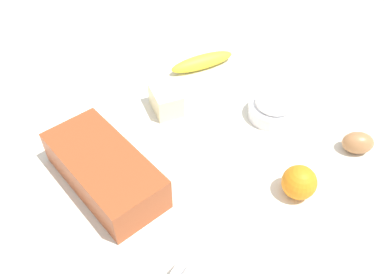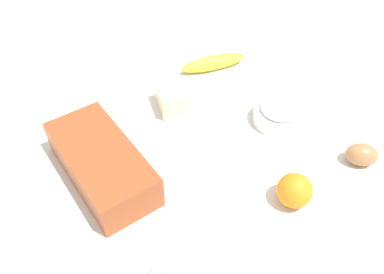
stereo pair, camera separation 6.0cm
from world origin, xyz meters
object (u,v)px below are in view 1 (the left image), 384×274
Objects in this scene: sugar_bowl at (274,108)px; butter_block at (166,100)px; banana at (202,62)px; egg_near_butter at (358,143)px; orange_fruit at (299,182)px; loaf_pan at (104,169)px.

sugar_bowl and butter_block have the same top height.
sugar_bowl is at bearing 178.22° from banana.
egg_near_butter is (-0.47, -0.04, 0.01)m from banana.
orange_fruit is 0.38m from butter_block.
loaf_pan is 0.43m from sugar_bowl.
egg_near_butter is (-0.30, -0.47, -0.02)m from loaf_pan.
sugar_bowl is 1.75× the size of orange_fruit.
loaf_pan reaches higher than butter_block.
loaf_pan is 0.47m from banana.
sugar_bowl is at bearing 13.75° from egg_near_butter.
egg_near_butter is at bearing -166.25° from sugar_bowl.
loaf_pan is at bearing 77.35° from sugar_bowl.
egg_near_butter is at bearing -175.01° from banana.
orange_fruit is (-0.46, 0.16, 0.02)m from banana.
sugar_bowl is 0.27m from butter_block.
sugar_bowl is 0.24m from orange_fruit.
egg_near_butter is (-0.01, -0.20, -0.01)m from orange_fruit.
loaf_pan reaches higher than sugar_bowl.
butter_block is at bearing 43.08° from sugar_bowl.
loaf_pan is 0.39m from orange_fruit.
orange_fruit reaches higher than butter_block.
sugar_bowl is 1.38× the size of butter_block.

